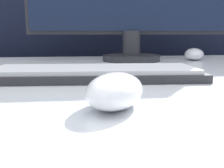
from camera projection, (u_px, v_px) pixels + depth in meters
The scene contains 4 objects.
partition_panel at pixel (76, 71), 1.22m from camera, with size 5.00×0.03×1.38m.
computer_mouse_near at pixel (115, 91), 0.32m from camera, with size 0.10×0.12×0.04m.
keyboard at pixel (95, 73), 0.53m from camera, with size 0.44×0.17×0.02m.
computer_mouse_far at pixel (194, 54), 0.92m from camera, with size 0.10×0.13×0.04m.
Camera 1 is at (0.03, -0.52, 0.86)m, focal length 42.00 mm.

